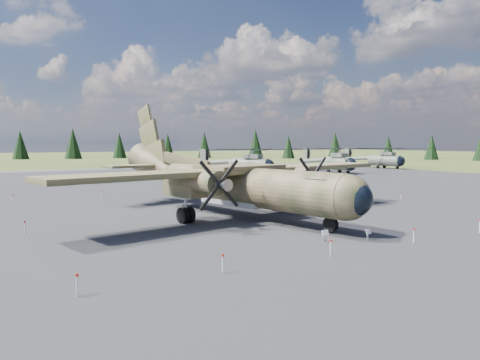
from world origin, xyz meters
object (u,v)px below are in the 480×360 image
helicopter_mid (338,155)px  transport_plane (231,179)px  helicopter_far (386,154)px  helicopter_near (251,157)px

helicopter_mid → transport_plane: bearing=-136.6°
transport_plane → helicopter_far: transport_plane is taller
transport_plane → helicopter_far: size_ratio=1.36×
helicopter_near → helicopter_mid: size_ratio=1.09×
helicopter_far → transport_plane: bearing=-156.6°
helicopter_near → helicopter_mid: 17.21m
transport_plane → helicopter_near: (23.86, 36.48, 0.41)m
helicopter_near → helicopter_mid: helicopter_mid is taller
transport_plane → helicopter_far: bearing=22.1°
helicopter_near → helicopter_mid: bearing=-34.1°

